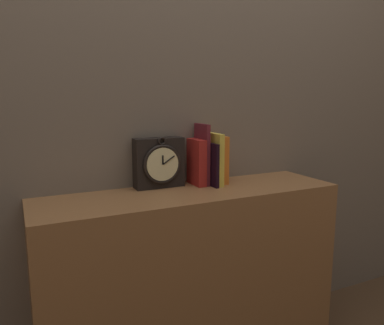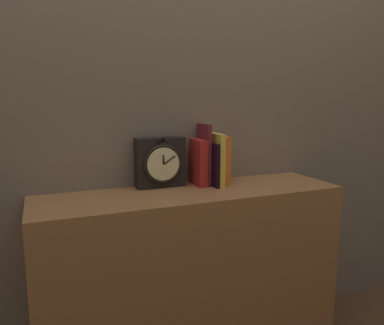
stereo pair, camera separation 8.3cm
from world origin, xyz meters
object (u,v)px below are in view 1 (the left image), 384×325
Objects in this scene: book_slot2_black at (208,164)px; book_slot4_orange at (218,159)px; clock at (159,163)px; book_slot0_red at (197,162)px; book_slot1_maroon at (202,154)px; book_slot3_yellow at (213,159)px.

book_slot4_orange is at bearing 20.06° from book_slot2_black.
clock reaches higher than book_slot4_orange.
book_slot4_orange is (0.10, 0.00, 0.00)m from book_slot0_red.
book_slot2_black is (0.02, -0.02, -0.04)m from book_slot1_maroon.
book_slot4_orange reaches higher than book_slot0_red.
book_slot4_orange is (0.07, -0.00, -0.03)m from book_slot1_maroon.
book_slot3_yellow is 0.04m from book_slot4_orange.
clock is 0.25m from book_slot4_orange.
book_slot0_red is at bearing -7.72° from clock.
book_slot4_orange is at bearing -0.95° from book_slot1_maroon.
book_slot3_yellow is at bearing -9.38° from clock.
book_slot0_red is 0.95× the size of book_slot4_orange.
clock is 1.18× the size of book_slot2_black.
book_slot4_orange is (0.06, 0.02, 0.01)m from book_slot2_black.
book_slot1_maroon is at bearing 179.05° from book_slot4_orange.
book_slot2_black is at bearing -168.61° from book_slot3_yellow.
book_slot0_red is 0.04m from book_slot1_maroon.
clock reaches higher than book_slot2_black.
clock is 0.22m from book_slot3_yellow.
book_slot1_maroon reaches higher than book_slot3_yellow.
book_slot2_black is at bearing -49.52° from book_slot1_maroon.
book_slot1_maroon is at bearing 130.48° from book_slot2_black.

